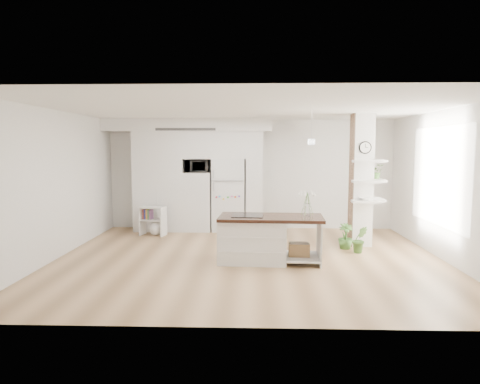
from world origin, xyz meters
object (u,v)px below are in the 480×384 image
(bookshelf, at_px, (154,223))
(floor_plant_a, at_px, (360,239))
(refrigerator, at_px, (229,195))
(kitchen_island, at_px, (259,237))

(bookshelf, xyz_separation_m, floor_plant_a, (4.34, -1.50, -0.03))
(bookshelf, bearing_deg, refrigerator, 34.57)
(refrigerator, height_order, floor_plant_a, refrigerator)
(kitchen_island, xyz_separation_m, floor_plant_a, (1.94, 0.68, -0.17))
(refrigerator, height_order, kitchen_island, refrigerator)
(refrigerator, relative_size, floor_plant_a, 3.33)
(bookshelf, relative_size, floor_plant_a, 1.27)
(kitchen_island, relative_size, floor_plant_a, 3.55)
(kitchen_island, distance_m, floor_plant_a, 2.06)
(kitchen_island, height_order, floor_plant_a, kitchen_island)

